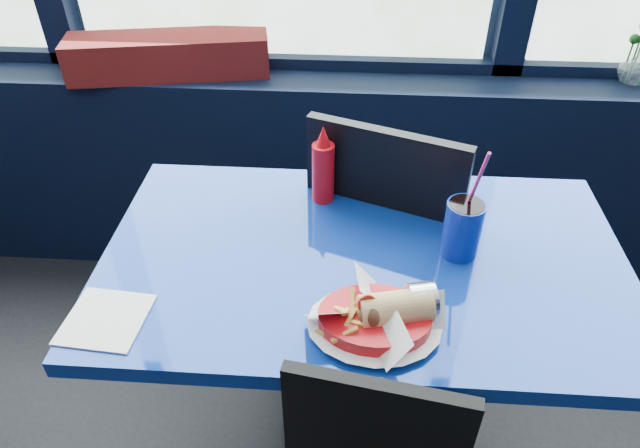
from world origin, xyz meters
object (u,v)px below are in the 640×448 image
(chair_near_back, at_px, (362,234))
(food_basket, at_px, (377,317))
(ketchup_bottle, at_px, (323,168))
(flower_vase, at_px, (637,63))
(near_table, at_px, (360,310))
(soda_cup, at_px, (462,228))
(planter_box, at_px, (169,55))

(chair_near_back, relative_size, food_basket, 3.64)
(food_basket, bearing_deg, ketchup_bottle, 118.64)
(chair_near_back, bearing_deg, flower_vase, -127.03)
(near_table, height_order, chair_near_back, chair_near_back)
(ketchup_bottle, bearing_deg, near_table, -63.39)
(chair_near_back, relative_size, soda_cup, 3.32)
(planter_box, distance_m, ketchup_bottle, 0.85)
(chair_near_back, xyz_separation_m, ketchup_bottle, (-0.11, -0.11, 0.29))
(near_table, distance_m, planter_box, 1.12)
(planter_box, xyz_separation_m, soda_cup, (0.89, -0.82, -0.05))
(near_table, height_order, ketchup_bottle, ketchup_bottle)
(chair_near_back, bearing_deg, soda_cup, 146.46)
(near_table, xyz_separation_m, soda_cup, (0.22, 0.03, 0.25))
(planter_box, bearing_deg, soda_cup, -53.22)
(near_table, bearing_deg, ketchup_bottle, 116.61)
(chair_near_back, relative_size, planter_box, 1.43)
(chair_near_back, height_order, ketchup_bottle, ketchup_bottle)
(planter_box, distance_m, soda_cup, 1.21)
(near_table, bearing_deg, soda_cup, 6.83)
(soda_cup, bearing_deg, planter_box, 137.29)
(near_table, bearing_deg, planter_box, 128.49)
(food_basket, relative_size, soda_cup, 0.91)
(chair_near_back, height_order, food_basket, chair_near_back)
(near_table, relative_size, soda_cup, 4.15)
(food_basket, distance_m, soda_cup, 0.31)
(food_basket, bearing_deg, near_table, 108.34)
(flower_vase, xyz_separation_m, food_basket, (-0.86, -1.10, -0.09))
(soda_cup, bearing_deg, food_basket, -127.79)
(food_basket, bearing_deg, soda_cup, 63.63)
(chair_near_back, height_order, soda_cup, soda_cup)
(ketchup_bottle, bearing_deg, chair_near_back, 43.76)
(chair_near_back, bearing_deg, food_basket, 113.09)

